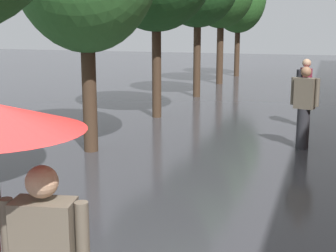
{
  "coord_description": "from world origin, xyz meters",
  "views": [
    {
      "loc": [
        1.69,
        -2.05,
        2.57
      ],
      "look_at": [
        -0.11,
        3.43,
        1.35
      ],
      "focal_mm": 52.22,
      "sensor_mm": 36.0,
      "label": 1
    }
  ],
  "objects": [
    {
      "name": "pedestrian_walking_midground",
      "position": [
        1.26,
        8.24,
        0.91
      ],
      "size": [
        0.57,
        0.39,
        1.71
      ],
      "color": "#2D2D33",
      "rests_on": "ground"
    },
    {
      "name": "pedestrian_walking_far",
      "position": [
        1.15,
        10.54,
        0.9
      ],
      "size": [
        0.39,
        0.58,
        1.7
      ],
      "color": "black",
      "rests_on": "ground"
    }
  ]
}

